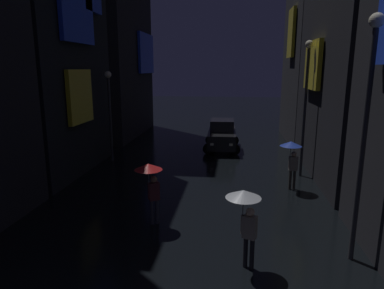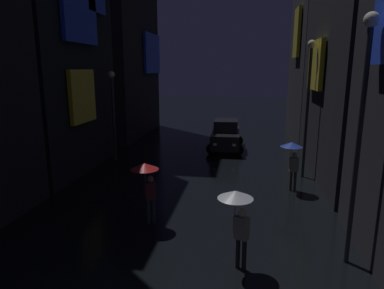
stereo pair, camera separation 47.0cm
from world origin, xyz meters
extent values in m
cube|color=black|center=(-7.50, 12.59, 7.50)|extent=(4.00, 7.17, 15.01)
cube|color=yellow|center=(-5.35, 11.82, 3.81)|extent=(0.20, 2.28, 2.46)
cube|color=#264CF9|center=(-5.35, 12.10, 7.27)|extent=(0.20, 3.12, 2.14)
cube|color=black|center=(-7.50, 22.37, 9.19)|extent=(4.00, 8.73, 18.38)
cube|color=#264CF9|center=(-5.35, 24.22, 6.24)|extent=(0.20, 4.08, 3.06)
cube|color=yellow|center=(5.35, 13.68, 5.23)|extent=(0.20, 2.74, 2.24)
cube|color=yellow|center=(5.35, 20.80, 7.34)|extent=(0.20, 1.95, 3.12)
cylinder|color=#38332D|center=(4.38, 11.07, 0.42)|extent=(0.12, 0.12, 0.85)
cylinder|color=#38332D|center=(4.20, 11.02, 0.42)|extent=(0.12, 0.12, 0.85)
cube|color=gray|center=(4.29, 11.04, 1.15)|extent=(0.38, 0.29, 0.60)
sphere|color=tan|center=(4.29, 11.04, 1.56)|extent=(0.22, 0.22, 0.22)
cylinder|color=gray|center=(4.13, 10.95, 1.20)|extent=(0.09, 0.09, 0.50)
cylinder|color=slate|center=(4.13, 10.95, 1.53)|extent=(0.02, 0.02, 0.77)
cone|color=#263FB2|center=(4.13, 10.95, 2.02)|extent=(0.90, 0.90, 0.20)
cylinder|color=black|center=(2.29, 4.77, 0.42)|extent=(0.12, 0.12, 0.85)
cylinder|color=black|center=(2.13, 4.84, 0.42)|extent=(0.12, 0.12, 0.85)
cube|color=gray|center=(2.21, 4.80, 1.15)|extent=(0.40, 0.34, 0.60)
sphere|color=beige|center=(2.21, 4.80, 1.56)|extent=(0.22, 0.22, 0.22)
cylinder|color=gray|center=(2.03, 4.83, 1.20)|extent=(0.09, 0.09, 0.50)
cylinder|color=slate|center=(2.03, 4.83, 1.53)|extent=(0.02, 0.02, 0.77)
cone|color=silver|center=(2.03, 4.83, 2.02)|extent=(0.90, 0.90, 0.20)
cylinder|color=#2D2D38|center=(-0.72, 7.09, 0.42)|extent=(0.12, 0.12, 0.85)
cylinder|color=#2D2D38|center=(-0.88, 7.00, 0.42)|extent=(0.12, 0.12, 0.85)
cube|color=#4C1E23|center=(-0.80, 7.04, 1.15)|extent=(0.40, 0.36, 0.60)
sphere|color=#9E7051|center=(-0.80, 7.04, 1.56)|extent=(0.22, 0.22, 0.22)
cylinder|color=#4C1E23|center=(-0.93, 6.91, 1.20)|extent=(0.09, 0.09, 0.50)
cylinder|color=slate|center=(-0.93, 6.91, 1.53)|extent=(0.02, 0.02, 0.77)
cone|color=red|center=(-0.93, 6.91, 2.02)|extent=(0.90, 0.90, 0.20)
cube|color=black|center=(1.02, 18.15, 0.77)|extent=(1.80, 4.14, 0.90)
cube|color=black|center=(1.02, 18.15, 1.57)|extent=(1.49, 1.88, 0.70)
cylinder|color=black|center=(1.86, 16.84, 0.32)|extent=(0.65, 0.24, 0.64)
cylinder|color=black|center=(0.24, 16.80, 0.32)|extent=(0.65, 0.24, 0.64)
cylinder|color=black|center=(1.79, 19.50, 0.32)|extent=(0.65, 0.24, 0.64)
cylinder|color=black|center=(0.18, 19.47, 0.32)|extent=(0.65, 0.24, 0.64)
cube|color=white|center=(1.62, 16.10, 0.77)|extent=(0.20, 0.06, 0.14)
cube|color=white|center=(0.52, 16.07, 0.77)|extent=(0.20, 0.06, 0.14)
cylinder|color=#2D2D33|center=(5.00, 5.58, 3.00)|extent=(0.14, 0.14, 6.00)
sphere|color=#F9EFCC|center=(5.00, 5.58, 6.18)|extent=(0.36, 0.36, 0.36)
cylinder|color=#2D2D33|center=(-5.00, 14.61, 2.29)|extent=(0.14, 0.14, 4.58)
sphere|color=#F9EFCC|center=(-5.00, 14.61, 4.76)|extent=(0.36, 0.36, 0.36)
cylinder|color=#2D2D33|center=(5.00, 13.05, 2.98)|extent=(0.14, 0.14, 5.96)
sphere|color=#F9EFCC|center=(5.00, 13.05, 6.14)|extent=(0.36, 0.36, 0.36)
camera|label=1|loc=(1.73, -3.32, 5.08)|focal=32.00mm
camera|label=2|loc=(2.20, -3.25, 5.08)|focal=32.00mm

